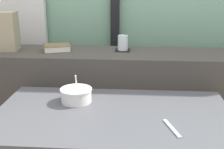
% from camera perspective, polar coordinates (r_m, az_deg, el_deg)
% --- Properties ---
extents(dark_console_ledge, '(2.80, 0.39, 0.86)m').
position_cam_1_polar(dark_console_ledge, '(2.16, 1.67, -6.99)').
color(dark_console_ledge, '#423D38').
rests_on(dark_console_ledge, ground).
extents(breakfast_table, '(1.19, 0.68, 0.70)m').
position_cam_1_polar(breakfast_table, '(1.55, 0.21, -10.83)').
color(breakfast_table, '#414145').
rests_on(breakfast_table, ground).
extents(coaster_square, '(0.10, 0.10, 0.00)m').
position_cam_1_polar(coaster_square, '(2.06, 2.05, 4.60)').
color(coaster_square, black).
rests_on(coaster_square, dark_console_ledge).
extents(juice_glass, '(0.07, 0.07, 0.10)m').
position_cam_1_polar(juice_glass, '(2.05, 2.06, 5.89)').
color(juice_glass, white).
rests_on(juice_glass, coaster_square).
extents(closed_book, '(0.21, 0.19, 0.04)m').
position_cam_1_polar(closed_book, '(2.09, -10.48, 5.00)').
color(closed_book, brown).
rests_on(closed_book, dark_console_ledge).
extents(soup_bowl, '(0.17, 0.17, 0.16)m').
position_cam_1_polar(soup_bowl, '(1.64, -6.77, -3.92)').
color(soup_bowl, silver).
rests_on(soup_bowl, breakfast_table).
extents(fork_utensil, '(0.06, 0.17, 0.01)m').
position_cam_1_polar(fork_utensil, '(1.38, 11.25, -9.94)').
color(fork_utensil, silver).
rests_on(fork_utensil, breakfast_table).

